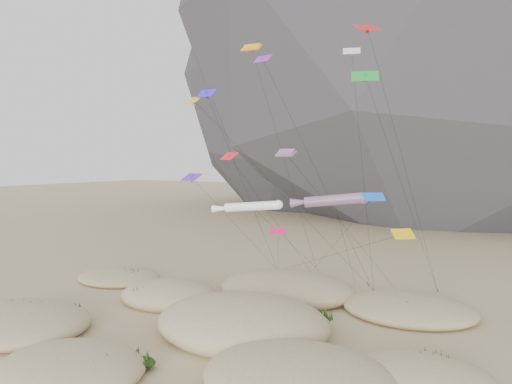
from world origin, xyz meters
TOP-DOWN VIEW (x-y plane):
  - ground at (0.00, 0.00)m, footprint 500.00×500.00m
  - dunes at (-0.75, 3.52)m, footprint 50.92×38.41m
  - dune_grass at (-0.91, 3.81)m, footprint 41.63×28.22m
  - kite_stakes at (1.38, 24.57)m, footprint 24.38×5.34m
  - rainbow_tube_kite at (5.46, 13.47)m, footprint 8.00×12.42m
  - white_tube_kite at (-1.67, 8.88)m, footprint 7.28×18.16m
  - orange_parafoil at (-6.48, 17.67)m, footprint 6.94×8.51m
  - multi_parafoil at (2.76, 8.97)m, footprint 8.18×15.77m
  - delta_kites at (1.79, 11.03)m, footprint 25.38×19.71m

SIDE VIEW (x-z plane):
  - ground at x=0.00m, z-range 0.00..0.00m
  - kite_stakes at x=1.38m, z-range 0.00..0.30m
  - dunes at x=-0.75m, z-range -1.45..2.90m
  - dune_grass at x=-0.91m, z-range 0.08..1.65m
  - white_tube_kite at x=-1.67m, z-range 4.99..16.45m
  - rainbow_tube_kite at x=5.46m, z-range 5.22..17.47m
  - multi_parafoil at x=2.76m, z-range 7.65..24.25m
  - delta_kites at x=1.79m, z-range 4.78..32.54m
  - orange_parafoil at x=-6.48m, z-range 13.87..43.35m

